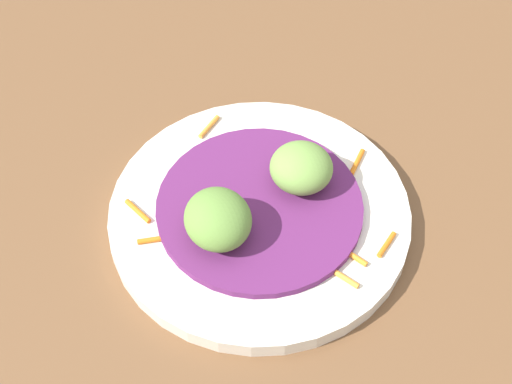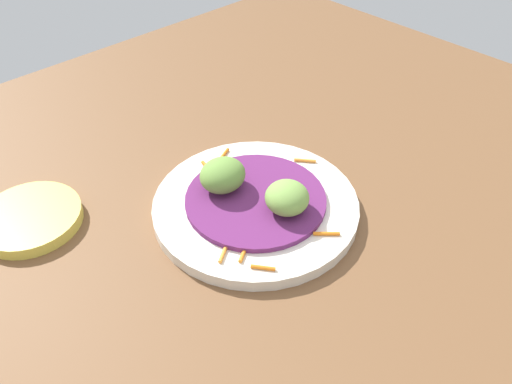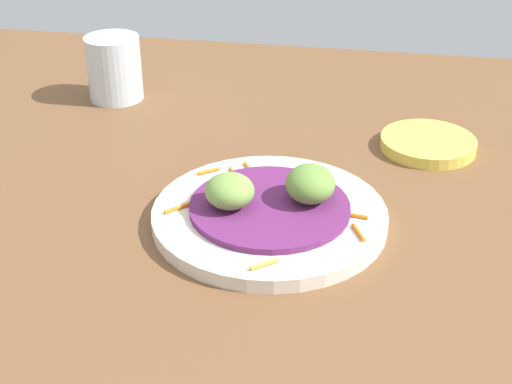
{
  "view_description": "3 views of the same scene",
  "coord_description": "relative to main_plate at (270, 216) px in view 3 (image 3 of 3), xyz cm",
  "views": [
    {
      "loc": [
        -17.97,
        -34.19,
        50.33
      ],
      "look_at": [
        -6.31,
        -1.39,
        6.2
      ],
      "focal_mm": 53.75,
      "sensor_mm": 36.0,
      "label": 1
    },
    {
      "loc": [
        25.02,
        -30.39,
        41.8
      ],
      "look_at": [
        -5.18,
        -1.68,
        5.64
      ],
      "focal_mm": 35.78,
      "sensor_mm": 36.0,
      "label": 2
    },
    {
      "loc": [
        -15.6,
        58.64,
        40.28
      ],
      "look_at": [
        -4.9,
        0.88,
        6.41
      ],
      "focal_mm": 50.6,
      "sensor_mm": 36.0,
      "label": 3
    }
  ],
  "objects": [
    {
      "name": "side_plate_small",
      "position": [
        -15.75,
        -19.45,
        -0.02
      ],
      "size": [
        11.21,
        11.21,
        1.38
      ],
      "primitive_type": "cylinder",
      "color": "#E0CC4C",
      "rests_on": "table_surface"
    },
    {
      "name": "main_plate",
      "position": [
        0.0,
        0.0,
        0.0
      ],
      "size": [
        23.22,
        23.22,
        1.43
      ],
      "primitive_type": "cylinder",
      "color": "silver",
      "rests_on": "table_surface"
    },
    {
      "name": "cabbage_bed",
      "position": [
        -0.0,
        -0.0,
        1.04
      ],
      "size": [
        15.83,
        15.83,
        0.66
      ],
      "primitive_type": "cylinder",
      "color": "#60235B",
      "rests_on": "main_plate"
    },
    {
      "name": "table_surface",
      "position": [
        5.9,
        1.05,
        -1.71
      ],
      "size": [
        110.0,
        110.0,
        2.0
      ],
      "primitive_type": "cube",
      "color": "brown",
      "rests_on": "ground"
    },
    {
      "name": "guac_scoop_center",
      "position": [
        3.75,
        1.54,
        3.03
      ],
      "size": [
        6.72,
        6.7,
        3.32
      ],
      "primitive_type": "ellipsoid",
      "rotation": [
        0.0,
        0.0,
        0.96
      ],
      "color": "#759E47",
      "rests_on": "cabbage_bed"
    },
    {
      "name": "guac_scoop_left",
      "position": [
        -3.75,
        -1.54,
        3.18
      ],
      "size": [
        5.07,
        5.53,
        3.61
      ],
      "primitive_type": "ellipsoid",
      "rotation": [
        0.0,
        0.0,
        4.75
      ],
      "color": "olive",
      "rests_on": "cabbage_bed"
    },
    {
      "name": "water_glass",
      "position": [
        25.93,
        -27.65,
        3.59
      ],
      "size": [
        7.33,
        7.33,
        8.6
      ],
      "primitive_type": "cylinder",
      "color": "silver",
      "rests_on": "table_surface"
    },
    {
      "name": "carrot_garnish",
      "position": [
        0.74,
        -0.36,
        0.91
      ],
      "size": [
        19.65,
        19.45,
        0.4
      ],
      "color": "orange",
      "rests_on": "main_plate"
    }
  ]
}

